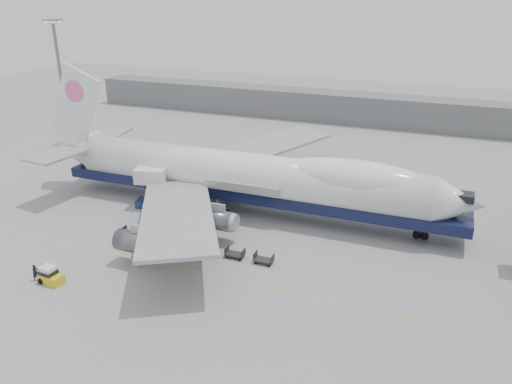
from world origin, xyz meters
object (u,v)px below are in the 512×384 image
at_px(airliner, 249,175).
at_px(ground_worker, 35,273).
at_px(baggage_tug, 50,276).
at_px(catering_truck, 152,185).

height_order(airliner, ground_worker, airliner).
relative_size(baggage_tug, ground_worker, 1.44).
xyz_separation_m(baggage_tug, ground_worker, (-1.88, -0.21, 0.09)).
xyz_separation_m(catering_truck, ground_worker, (-1.27, -22.43, -2.47)).
xyz_separation_m(airliner, catering_truck, (-13.98, -3.81, -2.18)).
bearing_deg(catering_truck, ground_worker, -105.45).
height_order(airliner, baggage_tug, airliner).
height_order(catering_truck, baggage_tug, catering_truck).
distance_m(airliner, baggage_tug, 29.64).
distance_m(airliner, ground_worker, 30.70).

